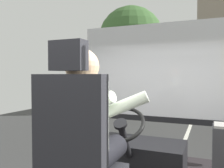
{
  "coord_description": "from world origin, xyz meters",
  "views": [
    {
      "loc": [
        0.67,
        -1.86,
        1.98
      ],
      "look_at": [
        -0.48,
        0.86,
        1.87
      ],
      "focal_mm": 37.2,
      "sensor_mm": 36.0,
      "label": 1
    }
  ],
  "objects": [
    {
      "name": "windshield_panel",
      "position": [
        0.0,
        1.62,
        1.86
      ],
      "size": [
        2.5,
        0.08,
        1.48
      ],
      "color": "silver"
    },
    {
      "name": "street_tree",
      "position": [
        -3.44,
        10.62,
        4.01
      ],
      "size": [
        3.59,
        3.59,
        5.82
      ],
      "color": "#4C3828",
      "rests_on": "ground"
    },
    {
      "name": "steering_console",
      "position": [
        -0.11,
        0.71,
        1.03
      ],
      "size": [
        1.1,
        1.03,
        0.85
      ],
      "color": "black",
      "rests_on": "bus_floor"
    },
    {
      "name": "driver_seat",
      "position": [
        -0.11,
        -0.58,
        1.42
      ],
      "size": [
        0.48,
        0.48,
        1.38
      ],
      "color": "black",
      "rests_on": "bus_floor"
    },
    {
      "name": "bus_driver",
      "position": [
        -0.11,
        -0.47,
        1.63
      ],
      "size": [
        0.77,
        0.55,
        0.83
      ],
      "color": "black",
      "rests_on": "driver_seat"
    },
    {
      "name": "ground",
      "position": [
        0.0,
        8.8,
        -0.02
      ],
      "size": [
        18.0,
        44.0,
        0.06
      ],
      "color": "#343434"
    }
  ]
}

